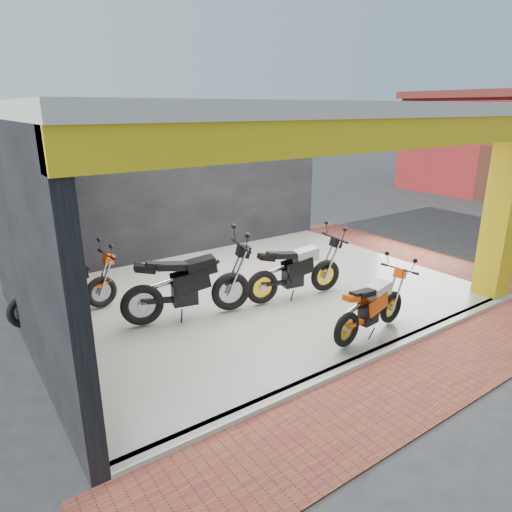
# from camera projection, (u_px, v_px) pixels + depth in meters

# --- Properties ---
(ground) EXTENTS (80.00, 80.00, 0.00)m
(ground) POSITION_uv_depth(u_px,v_px,m) (325.00, 333.00, 7.68)
(ground) COLOR #2D2D30
(ground) RESTS_ON ground
(showroom_floor) EXTENTS (8.00, 6.00, 0.10)m
(showroom_floor) POSITION_uv_depth(u_px,v_px,m) (257.00, 293.00, 9.22)
(showroom_floor) COLOR beige
(showroom_floor) RESTS_ON ground
(showroom_ceiling) EXTENTS (8.40, 6.40, 0.20)m
(showroom_ceiling) POSITION_uv_depth(u_px,v_px,m) (257.00, 109.00, 8.12)
(showroom_ceiling) COLOR beige
(showroom_ceiling) RESTS_ON corner_column
(back_wall) EXTENTS (8.20, 0.20, 3.50)m
(back_wall) POSITION_uv_depth(u_px,v_px,m) (183.00, 188.00, 11.10)
(back_wall) COLOR black
(back_wall) RESTS_ON ground
(left_wall) EXTENTS (0.20, 6.20, 3.50)m
(left_wall) POSITION_uv_depth(u_px,v_px,m) (21.00, 247.00, 6.45)
(left_wall) COLOR black
(left_wall) RESTS_ON ground
(corner_column) EXTENTS (0.50, 0.50, 3.50)m
(corner_column) POSITION_uv_depth(u_px,v_px,m) (503.00, 212.00, 8.61)
(corner_column) COLOR gold
(corner_column) RESTS_ON ground
(header_beam_front) EXTENTS (8.40, 0.30, 0.40)m
(header_beam_front) POSITION_uv_depth(u_px,v_px,m) (391.00, 134.00, 5.88)
(header_beam_front) COLOR gold
(header_beam_front) RESTS_ON corner_column
(header_beam_right) EXTENTS (0.30, 6.40, 0.40)m
(header_beam_right) POSITION_uv_depth(u_px,v_px,m) (400.00, 122.00, 10.40)
(header_beam_right) COLOR gold
(header_beam_right) RESTS_ON corner_column
(floor_kerb) EXTENTS (8.00, 0.20, 0.10)m
(floor_kerb) POSITION_uv_depth(u_px,v_px,m) (372.00, 356.00, 6.87)
(floor_kerb) COLOR beige
(floor_kerb) RESTS_ON ground
(paver_front) EXTENTS (9.00, 1.40, 0.03)m
(paver_front) POSITION_uv_depth(u_px,v_px,m) (416.00, 383.00, 6.28)
(paver_front) COLOR brown
(paver_front) RESTS_ON ground
(paver_right) EXTENTS (1.40, 7.00, 0.03)m
(paver_right) POSITION_uv_depth(u_px,v_px,m) (407.00, 253.00, 11.86)
(paver_right) COLOR brown
(paver_right) RESTS_ON ground
(moto_hero) EXTENTS (1.95, 0.92, 1.15)m
(moto_hero) POSITION_uv_depth(u_px,v_px,m) (392.00, 292.00, 7.64)
(moto_hero) COLOR #EA4C09
(moto_hero) RESTS_ON showroom_floor
(moto_row_a) EXTENTS (2.27, 1.12, 1.33)m
(moto_row_a) POSITION_uv_depth(u_px,v_px,m) (326.00, 260.00, 8.96)
(moto_row_a) COLOR black
(moto_row_a) RESTS_ON showroom_floor
(moto_row_b) EXTENTS (2.55, 1.40, 1.47)m
(moto_row_b) POSITION_uv_depth(u_px,v_px,m) (230.00, 273.00, 8.06)
(moto_row_b) COLOR black
(moto_row_b) RESTS_ON showroom_floor
(moto_row_d) EXTENTS (2.03, 0.89, 1.21)m
(moto_row_d) POSITION_uv_depth(u_px,v_px,m) (100.00, 277.00, 8.24)
(moto_row_d) COLOR #FF4C0A
(moto_row_d) RESTS_ON showroom_floor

